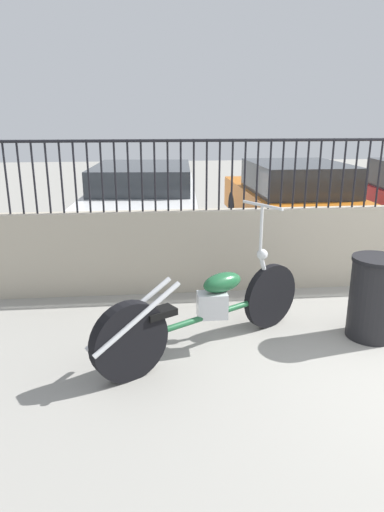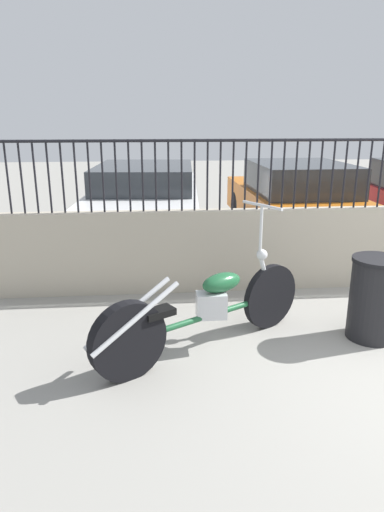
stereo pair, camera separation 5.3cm
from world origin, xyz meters
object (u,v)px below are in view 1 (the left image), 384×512
at_px(trash_bin, 374,298).
at_px(car_white, 144,201).
at_px(car_orange, 293,200).
at_px(motorcycle_green, 197,313).

xyz_separation_m(trash_bin, car_white, (-2.24, 4.16, 0.27)).
relative_size(trash_bin, car_orange, 0.20).
bearing_deg(motorcycle_green, car_orange, 30.65).
distance_m(trash_bin, car_orange, 3.95).
height_order(trash_bin, car_white, car_white).
height_order(trash_bin, car_orange, car_orange).
height_order(car_white, car_orange, car_orange).
bearing_deg(car_orange, car_white, 84.33).
xyz_separation_m(motorcycle_green, trash_bin, (1.78, 0.16, 0.01)).
relative_size(trash_bin, car_white, 0.18).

